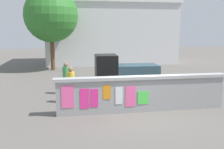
# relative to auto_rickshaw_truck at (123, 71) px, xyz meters

# --- Properties ---
(ground) EXTENTS (60.00, 60.00, 0.00)m
(ground) POSITION_rel_auto_rickshaw_truck_xyz_m (-0.23, 3.31, -0.90)
(ground) COLOR #605B56
(poster_wall) EXTENTS (6.98, 0.42, 1.44)m
(poster_wall) POSITION_rel_auto_rickshaw_truck_xyz_m (-0.24, -4.69, -0.16)
(poster_wall) COLOR #969696
(poster_wall) RESTS_ON ground
(auto_rickshaw_truck) EXTENTS (3.65, 1.63, 1.85)m
(auto_rickshaw_truck) POSITION_rel_auto_rickshaw_truck_xyz_m (0.00, 0.00, 0.00)
(auto_rickshaw_truck) COLOR black
(auto_rickshaw_truck) RESTS_ON ground
(motorcycle) EXTENTS (1.90, 0.56, 0.87)m
(motorcycle) POSITION_rel_auto_rickshaw_truck_xyz_m (2.38, -2.76, -0.44)
(motorcycle) COLOR black
(motorcycle) RESTS_ON ground
(bicycle_near) EXTENTS (1.66, 0.60, 0.95)m
(bicycle_near) POSITION_rel_auto_rickshaw_truck_xyz_m (0.52, -3.36, -0.54)
(bicycle_near) COLOR black
(bicycle_near) RESTS_ON ground
(bicycle_far) EXTENTS (1.71, 0.44, 0.95)m
(bicycle_far) POSITION_rel_auto_rickshaw_truck_xyz_m (-1.46, -3.03, -0.54)
(bicycle_far) COLOR black
(bicycle_far) RESTS_ON ground
(person_walking) EXTENTS (0.48, 0.48, 1.62)m
(person_walking) POSITION_rel_auto_rickshaw_truck_xyz_m (-3.02, -2.96, 0.09)
(person_walking) COLOR #338CBF
(person_walking) RESTS_ON ground
(person_bystander) EXTENTS (0.42, 0.42, 1.62)m
(person_bystander) POSITION_rel_auto_rickshaw_truck_xyz_m (-3.24, -1.26, 0.09)
(person_bystander) COLOR #338CBF
(person_bystander) RESTS_ON ground
(tree_roadside) EXTENTS (4.26, 4.26, 6.52)m
(tree_roadside) POSITION_rel_auto_rickshaw_truck_xyz_m (-4.33, 6.99, 3.47)
(tree_roadside) COLOR brown
(tree_roadside) RESTS_ON ground
(building_background) EXTENTS (12.66, 6.50, 6.21)m
(building_background) POSITION_rel_auto_rickshaw_truck_xyz_m (1.15, 11.72, 2.22)
(building_background) COLOR silver
(building_background) RESTS_ON ground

